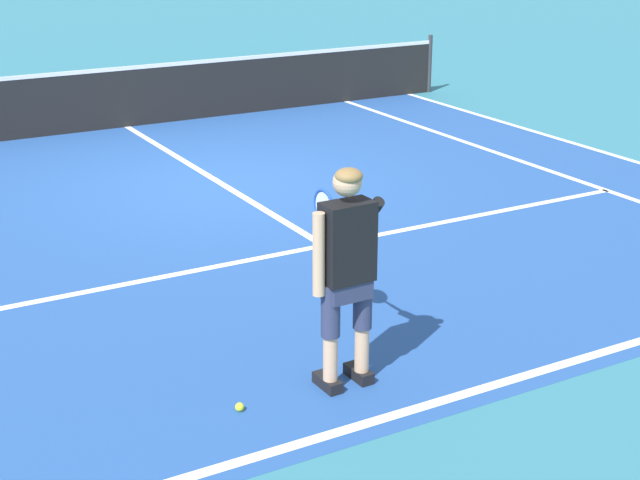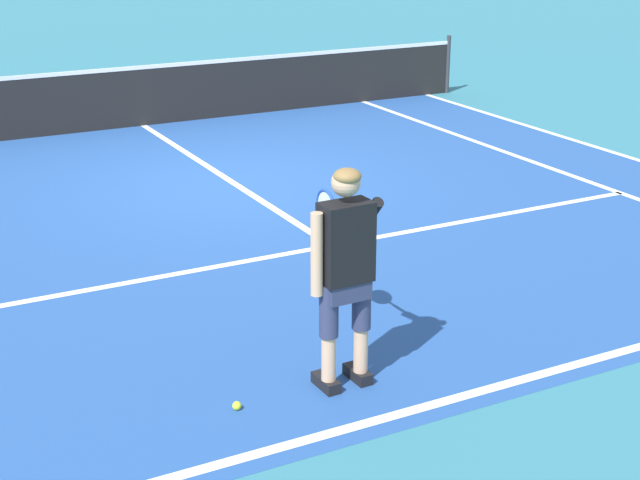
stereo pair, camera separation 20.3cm
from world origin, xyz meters
The scene contains 10 objects.
ground_plane centered at (0.00, 0.00, 0.00)m, with size 80.00×80.00×0.00m, color teal.
court_inner_surface centered at (0.00, -1.09, 0.00)m, with size 10.98×10.12×0.00m, color #234C93.
line_baseline centered at (0.00, -5.95, 0.00)m, with size 10.98×0.10×0.01m, color white.
line_service centered at (0.00, -2.63, 0.00)m, with size 8.23×0.10×0.01m, color white.
line_centre_service centered at (0.00, 0.57, 0.00)m, with size 0.10×6.40×0.01m, color white.
line_singles_right centered at (4.12, -1.09, 0.00)m, with size 0.10×9.72×0.01m, color white.
line_doubles_right centered at (5.49, -1.09, 0.00)m, with size 0.10×9.72×0.01m, color white.
tennis_net centered at (0.00, 3.77, 0.50)m, with size 11.96×0.08×1.07m.
tennis_player centered at (-1.38, -5.36, 0.99)m, with size 0.63×1.13×1.71m.
tennis_ball_near_feet centered at (-2.25, -5.34, 0.03)m, with size 0.07×0.07×0.07m, color #CCE02D.
Camera 1 is at (-4.74, -10.92, 3.50)m, focal length 53.75 mm.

